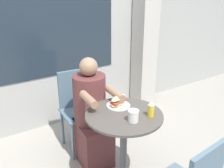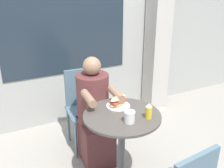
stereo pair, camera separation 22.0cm
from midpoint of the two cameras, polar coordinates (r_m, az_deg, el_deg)
The scene contains 8 objects.
storefront_wall at distance 3.23m, azimuth -14.71°, elevation 14.59°, with size 8.00×0.09×2.80m.
lattice_pillar at distance 3.67m, azimuth 5.62°, elevation 12.87°, with size 0.27×0.27×2.40m.
cafe_table at distance 2.25m, azimuth -0.28°, elevation -11.32°, with size 0.64×0.64×0.76m.
diner_chair at distance 2.90m, azimuth -9.73°, elevation -4.05°, with size 0.41×0.41×0.87m.
seated_diner at distance 2.63m, azimuth -6.86°, elevation -7.69°, with size 0.35×0.58×1.11m.
sandwich_on_plate at distance 2.25m, azimuth -1.41°, elevation -3.95°, with size 0.20×0.20×0.09m.
drink_cup at distance 2.02m, azimuth 1.55°, elevation -7.01°, with size 0.08×0.08×0.09m.
condiment_bottle at distance 2.09m, azimuth 5.53°, elevation -5.55°, with size 0.05×0.05×0.13m.
Camera 1 is at (-1.09, -1.53, 1.79)m, focal length 42.00 mm.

